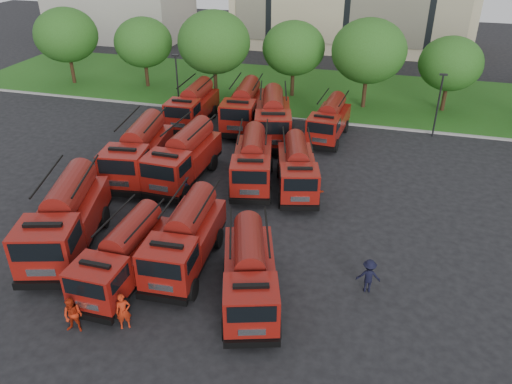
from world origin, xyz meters
TOP-DOWN VIEW (x-y plane):
  - ground at (0.00, 0.00)m, footprint 140.00×140.00m
  - lawn at (0.00, 26.00)m, footprint 70.00×16.00m
  - curb at (0.00, 17.90)m, footprint 70.00×0.30m
  - side_building at (-30.00, 44.00)m, footprint 18.00×12.00m
  - tree_0 at (-24.00, 22.00)m, footprint 6.30×6.30m
  - tree_1 at (-16.00, 23.00)m, footprint 5.71×5.71m
  - tree_2 at (-8.00, 21.50)m, footprint 6.72×6.72m
  - tree_3 at (-1.00, 24.00)m, footprint 5.88×5.88m
  - tree_4 at (6.00, 22.50)m, footprint 6.55×6.55m
  - tree_5 at (13.00, 23.50)m, footprint 5.46×5.46m
  - lamp_post_0 at (-10.00, 17.20)m, footprint 0.60×0.25m
  - lamp_post_1 at (12.00, 17.20)m, footprint 0.60×0.25m
  - fire_truck_0 at (-7.20, -4.02)m, footprint 4.90×8.43m
  - fire_truck_1 at (-2.96, -5.74)m, footprint 2.46×6.56m
  - fire_truck_2 at (-0.64, -3.67)m, footprint 2.87×7.07m
  - fire_truck_3 at (3.20, -5.43)m, footprint 4.18×7.02m
  - fire_truck_4 at (-7.51, 4.77)m, footprint 3.72×8.08m
  - fire_truck_5 at (-4.30, 4.87)m, footprint 2.98×7.61m
  - fire_truck_6 at (0.18, 5.65)m, footprint 3.89×7.35m
  - fire_truck_7 at (3.17, 5.56)m, footprint 3.89×7.01m
  - fire_truck_8 at (-7.55, 14.63)m, footprint 2.82×7.25m
  - fire_truck_9 at (-3.27, 15.26)m, footprint 3.36×7.81m
  - fire_truck_10 at (-0.32, 13.30)m, footprint 4.41×8.15m
  - fire_truck_11 at (3.93, 14.57)m, footprint 2.80×6.76m
  - firefighter_0 at (-1.51, -8.60)m, footprint 0.79×0.74m
  - firefighter_1 at (-3.45, -9.37)m, footprint 0.90×0.58m
  - firefighter_2 at (3.55, -5.51)m, footprint 0.60×1.02m
  - firefighter_3 at (8.40, -3.37)m, footprint 1.20×0.74m
  - firefighter_4 at (-3.29, 2.29)m, footprint 1.00×1.03m
  - firefighter_5 at (4.49, 4.03)m, footprint 1.47×0.83m

SIDE VIEW (x-z plane):
  - ground at x=0.00m, z-range 0.00..0.00m
  - firefighter_0 at x=-1.51m, z-range -0.88..0.88m
  - firefighter_1 at x=-3.45m, z-range -0.87..0.87m
  - firefighter_2 at x=3.55m, z-range -0.86..0.86m
  - firefighter_3 at x=8.40m, z-range -0.88..0.88m
  - firefighter_4 at x=-3.29m, z-range -0.89..0.89m
  - firefighter_5 at x=4.49m, z-range -0.74..0.74m
  - lawn at x=0.00m, z-range 0.00..0.12m
  - curb at x=0.00m, z-range 0.00..0.14m
  - fire_truck_1 at x=-2.96m, z-range 0.01..2.99m
  - fire_truck_11 at x=3.93m, z-range 0.01..3.02m
  - fire_truck_7 at x=3.17m, z-range 0.01..3.04m
  - fire_truck_3 at x=3.20m, z-range 0.01..3.04m
  - fire_truck_2 at x=-0.64m, z-range 0.01..3.17m
  - fire_truck_6 at x=0.18m, z-range 0.01..3.20m
  - fire_truck_8 at x=-7.55m, z-range 0.01..3.28m
  - fire_truck_5 at x=-4.30m, z-range 0.01..3.43m
  - fire_truck_9 at x=-3.27m, z-range 0.01..3.47m
  - fire_truck_10 at x=-0.32m, z-range 0.01..3.54m
  - fire_truck_4 at x=-7.51m, z-range 0.01..3.55m
  - fire_truck_0 at x=-7.20m, z-range 0.01..3.65m
  - lamp_post_0 at x=-10.00m, z-range 0.34..5.45m
  - lamp_post_1 at x=12.00m, z-range 0.34..5.45m
  - tree_5 at x=13.00m, z-range 1.01..7.69m
  - tree_1 at x=-16.00m, z-range 1.06..8.04m
  - tree_3 at x=-1.00m, z-range 1.09..8.28m
  - side_building at x=-30.00m, z-range 0.00..10.00m
  - tree_0 at x=-24.00m, z-range 1.17..8.87m
  - tree_4 at x=6.00m, z-range 1.21..9.23m
  - tree_2 at x=-8.00m, z-range 1.25..9.46m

